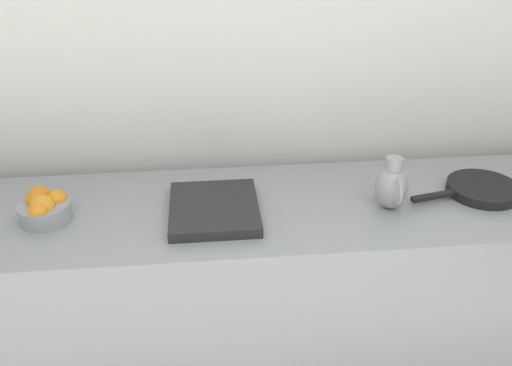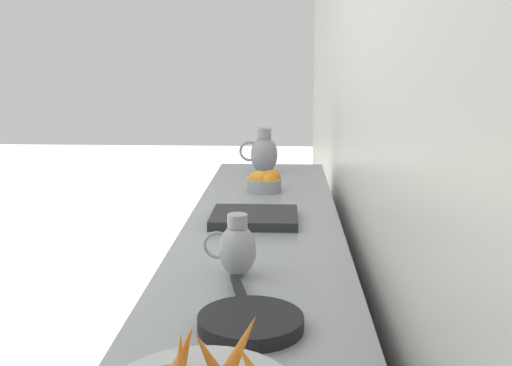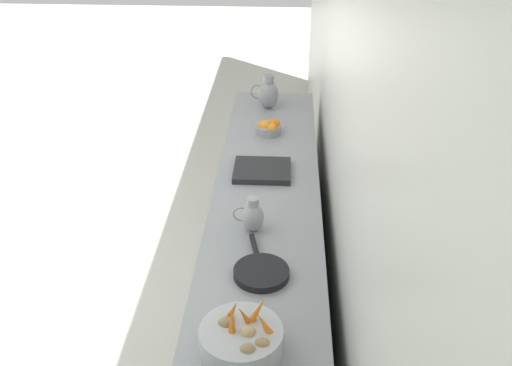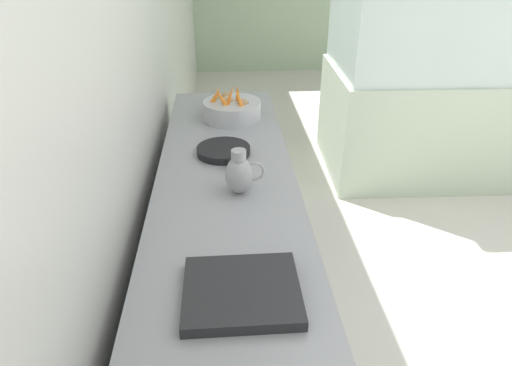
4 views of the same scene
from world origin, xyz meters
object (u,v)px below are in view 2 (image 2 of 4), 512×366
at_px(metal_pitcher_short, 237,248).
at_px(skillet_on_counter, 250,321).
at_px(metal_pitcher_tall, 264,153).
at_px(orange_bowl, 265,182).

xyz_separation_m(metal_pitcher_short, skillet_on_counter, (-0.06, 0.36, -0.07)).
distance_m(metal_pitcher_tall, metal_pitcher_short, 1.63).
bearing_deg(skillet_on_counter, orange_bowl, -89.25).
relative_size(metal_pitcher_tall, metal_pitcher_short, 1.34).
bearing_deg(skillet_on_counter, metal_pitcher_short, -80.45).
height_order(orange_bowl, metal_pitcher_short, metal_pitcher_short).
relative_size(orange_bowl, metal_pitcher_short, 0.91).
height_order(orange_bowl, metal_pitcher_tall, metal_pitcher_tall).
bearing_deg(metal_pitcher_short, skillet_on_counter, 99.55).
bearing_deg(orange_bowl, metal_pitcher_short, 88.00).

